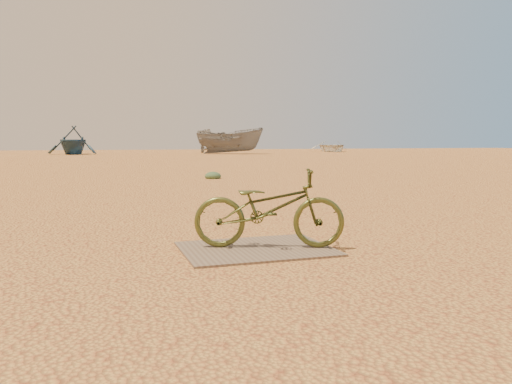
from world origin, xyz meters
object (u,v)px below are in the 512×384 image
object	(u,v)px
boat_far_right	(331,146)
boat_mid_right	(230,141)
bicycle	(269,208)
boat_far_left	(73,140)
plywood_board	(256,249)

from	to	relation	value
boat_far_right	boat_mid_right	bearing A→B (deg)	-139.44
bicycle	boat_mid_right	world-z (taller)	boat_mid_right
bicycle	boat_far_right	xyz separation A→B (m)	(22.00, 42.31, 0.14)
boat_far_left	bicycle	bearing A→B (deg)	-70.79
boat_far_left	plywood_board	bearing A→B (deg)	-70.99
plywood_board	boat_far_right	xyz separation A→B (m)	(22.14, 42.31, 0.55)
boat_mid_right	plywood_board	bearing A→B (deg)	-170.96
bicycle	boat_mid_right	distance (m)	38.18
boat_far_left	boat_mid_right	distance (m)	12.98
boat_far_right	bicycle	bearing A→B (deg)	-100.28
boat_mid_right	bicycle	bearing A→B (deg)	-170.76
bicycle	boat_mid_right	size ratio (longest dim) A/B	0.26
plywood_board	boat_far_left	world-z (taller)	boat_far_left
boat_far_left	boat_mid_right	world-z (taller)	boat_far_left
plywood_board	bicycle	xyz separation A→B (m)	(0.14, -0.01, 0.41)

